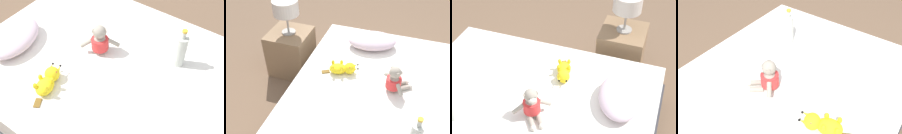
{
  "view_description": "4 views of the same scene",
  "coord_description": "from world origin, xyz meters",
  "views": [
    {
      "loc": [
        -1.15,
        -0.89,
        1.92
      ],
      "look_at": [
        -0.06,
        -0.12,
        0.48
      ],
      "focal_mm": 47.58,
      "sensor_mm": 36.0,
      "label": 1
    },
    {
      "loc": [
        0.16,
        -1.57,
        1.94
      ],
      "look_at": [
        -0.42,
        0.15,
        0.47
      ],
      "focal_mm": 43.2,
      "sensor_mm": 36.0,
      "label": 2
    },
    {
      "loc": [
        1.54,
        0.83,
        2.24
      ],
      "look_at": [
        -0.42,
        0.15,
        0.47
      ],
      "focal_mm": 54.54,
      "sensor_mm": 36.0,
      "label": 3
    },
    {
      "loc": [
        -0.66,
        0.87,
        1.57
      ],
      "look_at": [
        0.01,
        -0.06,
        0.52
      ],
      "focal_mm": 36.47,
      "sensor_mm": 36.0,
      "label": 4
    }
  ],
  "objects": [
    {
      "name": "plush_monkey",
      "position": [
        0.08,
        0.09,
        0.5
      ],
      "size": [
        0.25,
        0.26,
        0.24
      ],
      "color": "#9E9384",
      "rests_on": "bed"
    },
    {
      "name": "bed",
      "position": [
        0.0,
        0.0,
        0.2
      ],
      "size": [
        1.55,
        1.93,
        0.41
      ],
      "color": "#2D2D33",
      "rests_on": "ground_plane"
    },
    {
      "name": "glass_bottle",
      "position": [
        0.29,
        -0.43,
        0.53
      ],
      "size": [
        0.08,
        0.08,
        0.3
      ],
      "color": "#B7BCB2",
      "rests_on": "bed"
    },
    {
      "name": "plush_yellow_creature",
      "position": [
        -0.38,
        0.17,
        0.45
      ],
      "size": [
        0.33,
        0.16,
        0.1
      ],
      "color": "yellow",
      "rests_on": "bed"
    },
    {
      "name": "ground_plane",
      "position": [
        0.0,
        0.0,
        0.0
      ],
      "size": [
        16.0,
        16.0,
        0.0
      ],
      "primitive_type": "plane",
      "color": "brown"
    }
  ]
}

